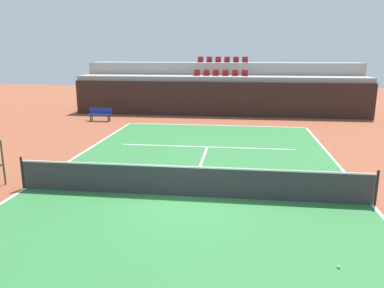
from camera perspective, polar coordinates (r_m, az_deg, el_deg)
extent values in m
plane|color=brown|center=(11.86, -0.46, -7.93)|extent=(80.00, 80.00, 0.00)
cube|color=#2D7238|center=(11.86, -0.46, -7.91)|extent=(11.00, 24.00, 0.01)
cube|color=white|center=(23.34, 3.55, 2.83)|extent=(11.00, 0.10, 0.00)
cube|color=white|center=(13.67, -23.87, -6.13)|extent=(0.10, 24.00, 0.00)
cube|color=white|center=(12.40, 25.64, -8.30)|extent=(0.10, 24.00, 0.00)
cube|color=white|center=(17.93, 2.33, -0.44)|extent=(8.26, 0.10, 0.00)
cube|color=white|center=(14.86, 1.23, -3.40)|extent=(0.10, 6.40, 0.00)
cube|color=black|center=(26.66, 4.12, 6.77)|extent=(20.85, 0.30, 2.41)
cube|color=#9E9E99|center=(27.99, 4.29, 7.42)|extent=(20.85, 2.40, 2.74)
cube|color=#9E9E99|center=(30.33, 4.56, 8.75)|extent=(20.85, 2.40, 3.65)
cube|color=maroon|center=(28.02, 0.72, 10.32)|extent=(0.44, 0.44, 0.04)
cube|color=maroon|center=(28.21, 0.77, 10.79)|extent=(0.44, 0.04, 0.40)
cube|color=maroon|center=(27.95, 2.17, 10.30)|extent=(0.44, 0.44, 0.04)
cube|color=maroon|center=(28.14, 2.21, 10.77)|extent=(0.44, 0.04, 0.40)
cube|color=maroon|center=(27.89, 3.61, 10.28)|extent=(0.44, 0.44, 0.04)
cube|color=maroon|center=(28.08, 3.65, 10.75)|extent=(0.44, 0.04, 0.40)
cube|color=maroon|center=(27.86, 5.07, 10.25)|extent=(0.44, 0.44, 0.04)
cube|color=maroon|center=(28.04, 5.10, 10.72)|extent=(0.44, 0.04, 0.40)
cube|color=maroon|center=(27.84, 6.52, 10.21)|extent=(0.44, 0.44, 0.04)
cube|color=maroon|center=(28.02, 6.54, 10.68)|extent=(0.44, 0.04, 0.40)
cube|color=maroon|center=(27.83, 7.98, 10.17)|extent=(0.44, 0.44, 0.04)
cube|color=maroon|center=(28.02, 7.99, 10.64)|extent=(0.44, 0.04, 0.40)
cube|color=maroon|center=(30.37, 1.27, 12.28)|extent=(0.44, 0.44, 0.04)
cube|color=maroon|center=(30.56, 1.31, 12.70)|extent=(0.44, 0.04, 0.40)
cube|color=maroon|center=(30.30, 2.61, 12.26)|extent=(0.44, 0.44, 0.04)
cube|color=maroon|center=(30.50, 2.65, 12.69)|extent=(0.44, 0.04, 0.40)
cube|color=maroon|center=(30.25, 3.96, 12.24)|extent=(0.44, 0.44, 0.04)
cube|color=maroon|center=(30.45, 3.99, 12.67)|extent=(0.44, 0.04, 0.40)
cube|color=maroon|center=(30.22, 5.30, 12.22)|extent=(0.44, 0.44, 0.04)
cube|color=maroon|center=(30.41, 5.33, 12.64)|extent=(0.44, 0.04, 0.40)
cube|color=maroon|center=(30.20, 6.66, 12.18)|extent=(0.44, 0.44, 0.04)
cube|color=maroon|center=(30.39, 6.67, 12.61)|extent=(0.44, 0.04, 0.40)
cube|color=maroon|center=(30.19, 8.01, 12.15)|extent=(0.44, 0.44, 0.04)
cube|color=maroon|center=(30.39, 8.02, 12.57)|extent=(0.44, 0.04, 0.40)
cylinder|color=black|center=(13.53, -24.27, -3.99)|extent=(0.08, 0.08, 1.07)
cylinder|color=black|center=(12.24, 26.12, -5.97)|extent=(0.08, 0.08, 1.07)
cube|color=#333338|center=(11.70, -0.46, -5.79)|extent=(10.90, 0.02, 0.92)
cube|color=white|center=(11.55, -0.47, -3.52)|extent=(10.90, 0.04, 0.05)
cylinder|color=#334C2D|center=(14.17, -26.67, -2.52)|extent=(0.06, 0.06, 1.55)
cube|color=navy|center=(25.49, -13.75, 4.38)|extent=(1.50, 0.40, 0.05)
cube|color=navy|center=(25.62, -13.64, 4.93)|extent=(1.50, 0.04, 0.36)
cube|color=#2D2D33|center=(25.62, -15.09, 3.81)|extent=(0.06, 0.06, 0.42)
cube|color=#2D2D33|center=(25.18, -12.56, 3.79)|extent=(0.06, 0.06, 0.42)
cube|color=#2D2D33|center=(25.87, -14.86, 3.92)|extent=(0.06, 0.06, 0.42)
cube|color=#2D2D33|center=(25.44, -12.35, 3.90)|extent=(0.06, 0.06, 0.42)
sphere|color=#CCE033|center=(8.75, 21.29, -16.91)|extent=(0.07, 0.07, 0.07)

